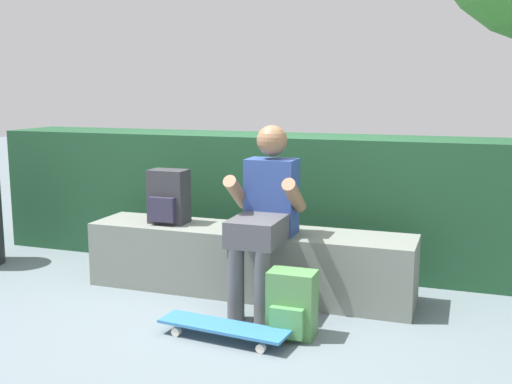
% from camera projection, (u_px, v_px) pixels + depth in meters
% --- Properties ---
extents(ground_plane, '(24.00, 24.00, 0.00)m').
position_uv_depth(ground_plane, '(232.00, 307.00, 4.18)').
color(ground_plane, slate).
extents(bench_main, '(2.37, 0.48, 0.48)m').
position_uv_depth(bench_main, '(248.00, 261.00, 4.44)').
color(bench_main, slate).
rests_on(bench_main, ground).
extents(person_skater, '(0.49, 0.62, 1.23)m').
position_uv_depth(person_skater, '(265.00, 210.00, 4.10)').
color(person_skater, '#2D4793').
rests_on(person_skater, ground).
extents(skateboard_near_person, '(0.82, 0.28, 0.09)m').
position_uv_depth(skateboard_near_person, '(223.00, 327.00, 3.62)').
color(skateboard_near_person, teal).
rests_on(skateboard_near_person, ground).
extents(backpack_on_bench, '(0.28, 0.23, 0.40)m').
position_uv_depth(backpack_on_bench, '(168.00, 197.00, 4.56)').
color(backpack_on_bench, '#333338').
rests_on(backpack_on_bench, bench_main).
extents(backpack_on_ground, '(0.28, 0.23, 0.40)m').
position_uv_depth(backpack_on_ground, '(292.00, 305.00, 3.66)').
color(backpack_on_ground, '#51894C').
rests_on(backpack_on_ground, ground).
extents(hedge_row, '(5.69, 0.66, 1.08)m').
position_uv_depth(hedge_row, '(315.00, 201.00, 5.10)').
color(hedge_row, '#1E482B').
rests_on(hedge_row, ground).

